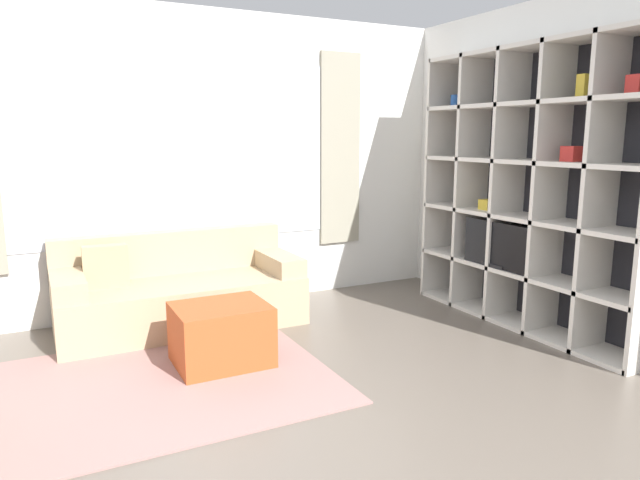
{
  "coord_description": "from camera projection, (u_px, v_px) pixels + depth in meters",
  "views": [
    {
      "loc": [
        -1.2,
        -1.74,
        1.59
      ],
      "look_at": [
        0.63,
        1.86,
        0.85
      ],
      "focal_mm": 32.0,
      "sensor_mm": 36.0,
      "label": 1
    }
  ],
  "objects": [
    {
      "name": "wall_back",
      "position": [
        178.0,
        162.0,
        5.09
      ],
      "size": [
        6.49,
        0.11,
        2.7
      ],
      "color": "white",
      "rests_on": "ground_plane"
    },
    {
      "name": "wall_right",
      "position": [
        546.0,
        165.0,
        4.78
      ],
      "size": [
        0.07,
        4.58,
        2.7
      ],
      "primitive_type": "cube",
      "color": "white",
      "rests_on": "ground_plane"
    },
    {
      "name": "area_rug",
      "position": [
        94.0,
        396.0,
        3.51
      ],
      "size": [
        2.98,
        1.71,
        0.01
      ],
      "primitive_type": "cube",
      "color": "gray",
      "rests_on": "ground_plane"
    },
    {
      "name": "shelving_unit",
      "position": [
        530.0,
        190.0,
        4.7
      ],
      "size": [
        0.39,
        2.27,
        2.3
      ],
      "color": "#232328",
      "rests_on": "ground_plane"
    },
    {
      "name": "couch_main",
      "position": [
        179.0,
        293.0,
        4.81
      ],
      "size": [
        1.97,
        0.85,
        0.77
      ],
      "color": "tan",
      "rests_on": "ground_plane"
    },
    {
      "name": "ottoman",
      "position": [
        221.0,
        335.0,
        3.99
      ],
      "size": [
        0.64,
        0.53,
        0.43
      ],
      "color": "#B74C23",
      "rests_on": "ground_plane"
    }
  ]
}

